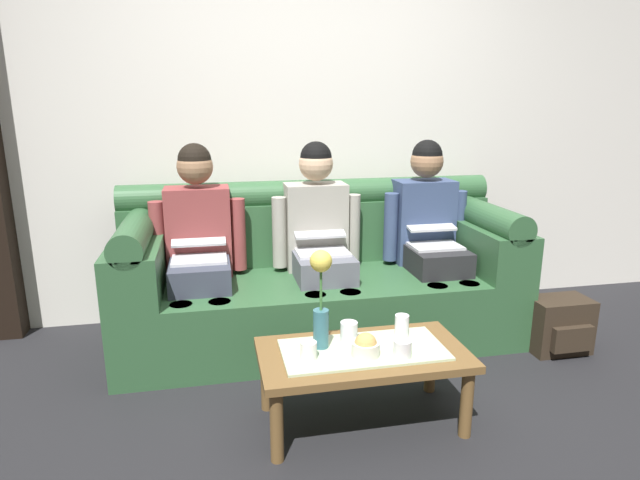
% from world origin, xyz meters
% --- Properties ---
extents(ground_plane, '(14.00, 14.00, 0.00)m').
position_xyz_m(ground_plane, '(0.00, 0.00, 0.00)').
color(ground_plane, black).
extents(back_wall_patterned, '(6.00, 0.12, 2.90)m').
position_xyz_m(back_wall_patterned, '(0.00, 1.70, 1.45)').
color(back_wall_patterned, silver).
rests_on(back_wall_patterned, ground_plane).
extents(couch, '(2.40, 0.88, 0.96)m').
position_xyz_m(couch, '(0.00, 1.17, 0.37)').
color(couch, '#2D5633').
rests_on(couch, ground_plane).
extents(person_left, '(0.56, 0.67, 1.22)m').
position_xyz_m(person_left, '(-0.72, 1.17, 0.66)').
color(person_left, '#383D4C').
rests_on(person_left, ground_plane).
extents(person_middle, '(0.56, 0.67, 1.22)m').
position_xyz_m(person_middle, '(0.00, 1.17, 0.66)').
color(person_middle, '#595B66').
rests_on(person_middle, ground_plane).
extents(person_right, '(0.56, 0.67, 1.22)m').
position_xyz_m(person_right, '(0.72, 1.16, 0.66)').
color(person_right, '#232326').
rests_on(person_right, ground_plane).
extents(coffee_table, '(0.94, 0.50, 0.37)m').
position_xyz_m(coffee_table, '(0.00, 0.18, 0.31)').
color(coffee_table, brown).
rests_on(coffee_table, ground_plane).
extents(flower_vase, '(0.10, 0.10, 0.46)m').
position_xyz_m(flower_vase, '(-0.18, 0.23, 0.63)').
color(flower_vase, '#336672').
rests_on(flower_vase, coffee_table).
extents(snack_bowl, '(0.12, 0.12, 0.10)m').
position_xyz_m(snack_bowl, '(-0.01, 0.11, 0.41)').
color(snack_bowl, silver).
rests_on(snack_bowl, coffee_table).
extents(cup_near_left, '(0.07, 0.07, 0.10)m').
position_xyz_m(cup_near_left, '(0.22, 0.28, 0.42)').
color(cup_near_left, silver).
rests_on(cup_near_left, coffee_table).
extents(cup_near_right, '(0.08, 0.08, 0.09)m').
position_xyz_m(cup_near_right, '(-0.04, 0.27, 0.42)').
color(cup_near_right, silver).
rests_on(cup_near_right, coffee_table).
extents(cup_far_center, '(0.07, 0.07, 0.08)m').
position_xyz_m(cup_far_center, '(-0.26, 0.14, 0.41)').
color(cup_far_center, white).
rests_on(cup_far_center, coffee_table).
extents(cup_far_left, '(0.08, 0.08, 0.08)m').
position_xyz_m(cup_far_left, '(0.15, 0.07, 0.41)').
color(cup_far_left, silver).
rests_on(cup_far_left, coffee_table).
extents(backpack_right, '(0.35, 0.27, 0.33)m').
position_xyz_m(backpack_right, '(1.35, 0.65, 0.16)').
color(backpack_right, '#2D2319').
rests_on(backpack_right, ground_plane).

